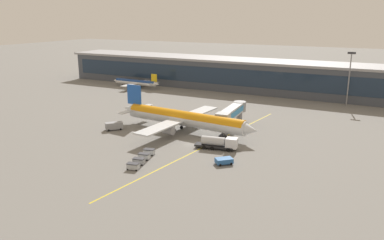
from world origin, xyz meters
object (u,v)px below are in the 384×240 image
Objects in this scene: baggage_cart_2 at (144,156)px; commuter_jet_far at (136,82)px; baggage_cart_1 at (139,161)px; pushback_tug at (224,161)px; main_airliner at (184,118)px; crew_van at (114,126)px; baggage_cart_0 at (133,166)px; fuel_tanker at (219,143)px; baggage_cart_3 at (149,152)px.

commuter_jet_far is (-56.00, 75.64, 1.77)m from baggage_cart_2.
baggage_cart_2 is at bearing 102.12° from baggage_cart_1.
baggage_cart_2 is (-17.89, -5.93, -0.07)m from pushback_tug.
main_airliner reaches higher than baggage_cart_2.
baggage_cart_0 is (22.84, -22.36, -0.53)m from crew_van.
baggage_cart_0 is at bearing -77.88° from baggage_cart_1.
baggage_cart_1 is 0.11× the size of commuter_jet_far.
main_airliner is 4.15× the size of fuel_tanker.
baggage_cart_1 is at bearing -83.63° from main_airliner.
fuel_tanker reaches higher than crew_van.
baggage_cart_3 is 91.23m from commuter_jet_far.
commuter_jet_far is (-73.89, 69.72, 1.71)m from pushback_tug.
baggage_cart_2 reaches higher than pushback_tug.
crew_van is 31.97m from baggage_cart_0.
fuel_tanker is 2.17× the size of crew_van.
crew_van is 29.35m from baggage_cart_1.
baggage_cart_2 and baggage_cart_3 have the same top height.
crew_van is at bearing 165.51° from pushback_tug.
crew_van is at bearing 135.60° from baggage_cart_0.
pushback_tug is at bearing -43.34° from commuter_jet_far.
baggage_cart_1 is (-0.67, 3.13, 0.00)m from baggage_cart_0.
commuter_jet_far is at bearing 136.66° from pushback_tug.
crew_van reaches higher than baggage_cart_2.
main_airliner is 15.77× the size of baggage_cart_0.
baggage_cart_0 is (-11.44, -20.84, -0.96)m from fuel_tanker.
fuel_tanker is at bearing 48.76° from baggage_cart_2.
main_airliner reaches higher than baggage_cart_1.
baggage_cart_3 is (-1.34, 6.26, 0.00)m from baggage_cart_1.
main_airliner reaches higher than fuel_tanker.
commuter_jet_far is at bearing 138.41° from fuel_tanker.
baggage_cart_2 is (2.34, -23.82, -3.28)m from main_airliner.
main_airliner is 17.87m from fuel_tanker.
baggage_cart_2 is at bearing -84.40° from main_airliner.
baggage_cart_3 reaches higher than pushback_tug.
baggage_cart_3 is at bearing 102.12° from baggage_cart_1.
fuel_tanker is (15.12, -9.23, -2.31)m from main_airliner.
baggage_cart_2 is at bearing -77.88° from baggage_cart_3.
fuel_tanker reaches higher than baggage_cart_0.
fuel_tanker is 10.09m from pushback_tug.
main_airliner is 24.16m from baggage_cart_2.
baggage_cart_3 is 0.11× the size of commuter_jet_far.
fuel_tanker is 91.98m from commuter_jet_far.
fuel_tanker is at bearing -41.59° from commuter_jet_far.
main_airliner reaches higher than baggage_cart_0.
crew_van is at bearing 143.16° from baggage_cart_2.
main_airliner is 1.74× the size of commuter_jet_far.
pushback_tug is 0.85× the size of crew_van.
fuel_tanker is at bearing 61.23° from baggage_cart_0.
main_airliner is 27.31m from baggage_cart_1.
baggage_cart_0 reaches higher than pushback_tug.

